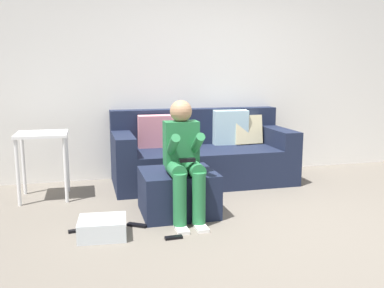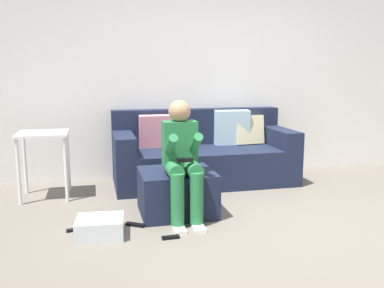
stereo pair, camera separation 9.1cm
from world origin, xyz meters
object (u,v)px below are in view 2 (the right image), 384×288
object	(u,v)px
remote_under_side_table	(78,229)
remote_near_ottoman	(171,237)
ottoman	(177,192)
person_seated	(182,157)
remote_by_storage_bin	(135,225)
side_table	(43,144)
storage_bin	(100,227)
couch_sectional	(203,155)

from	to	relation	value
remote_under_side_table	remote_near_ottoman	bearing A→B (deg)	-36.18
ottoman	remote_under_side_table	xyz separation A→B (m)	(-0.92, -0.25, -0.20)
person_seated	remote_near_ottoman	bearing A→B (deg)	-114.27
remote_under_side_table	remote_by_storage_bin	bearing A→B (deg)	-10.99
side_table	ottoman	bearing A→B (deg)	-33.19
storage_bin	side_table	xyz separation A→B (m)	(-0.55, 1.26, 0.51)
person_seated	remote_under_side_table	distance (m)	1.10
remote_by_storage_bin	remote_under_side_table	world-z (taller)	same
person_seated	remote_by_storage_bin	distance (m)	0.73
side_table	remote_near_ottoman	bearing A→B (deg)	-52.49
side_table	remote_by_storage_bin	size ratio (longest dim) A/B	3.91
storage_bin	person_seated	bearing A→B (deg)	16.85
couch_sectional	remote_by_storage_bin	world-z (taller)	couch_sectional
ottoman	remote_near_ottoman	distance (m)	0.66
remote_by_storage_bin	remote_under_side_table	xyz separation A→B (m)	(-0.49, 0.01, 0.00)
ottoman	remote_by_storage_bin	world-z (taller)	ottoman
person_seated	remote_under_side_table	bearing A→B (deg)	-176.48
couch_sectional	remote_under_side_table	bearing A→B (deg)	-137.50
ottoman	side_table	size ratio (longest dim) A/B	0.97
ottoman	side_table	xyz separation A→B (m)	(-1.29, 0.84, 0.38)
person_seated	side_table	distance (m)	1.66
person_seated	storage_bin	size ratio (longest dim) A/B	2.84
side_table	remote_by_storage_bin	bearing A→B (deg)	-51.88
ottoman	storage_bin	size ratio (longest dim) A/B	1.80
storage_bin	remote_by_storage_bin	size ratio (longest dim) A/B	2.11
person_seated	couch_sectional	bearing A→B (deg)	67.35
couch_sectional	storage_bin	size ratio (longest dim) A/B	5.62
storage_bin	remote_under_side_table	world-z (taller)	storage_bin
couch_sectional	storage_bin	world-z (taller)	couch_sectional
remote_by_storage_bin	remote_near_ottoman	bearing A→B (deg)	-21.18
storage_bin	remote_under_side_table	distance (m)	0.26
remote_by_storage_bin	person_seated	bearing A→B (deg)	41.32
side_table	remote_under_side_table	size ratio (longest dim) A/B	3.68
couch_sectional	person_seated	xyz separation A→B (m)	(-0.54, -1.29, 0.25)
storage_bin	remote_near_ottoman	xyz separation A→B (m)	(0.56, -0.19, -0.07)
person_seated	remote_under_side_table	size ratio (longest dim) A/B	5.64
remote_by_storage_bin	side_table	bearing A→B (deg)	161.35
couch_sectional	side_table	world-z (taller)	couch_sectional
couch_sectional	remote_near_ottoman	bearing A→B (deg)	-113.05
couch_sectional	side_table	size ratio (longest dim) A/B	3.03
remote_near_ottoman	remote_under_side_table	size ratio (longest dim) A/B	0.75
remote_near_ottoman	remote_by_storage_bin	xyz separation A→B (m)	(-0.25, 0.35, 0.00)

